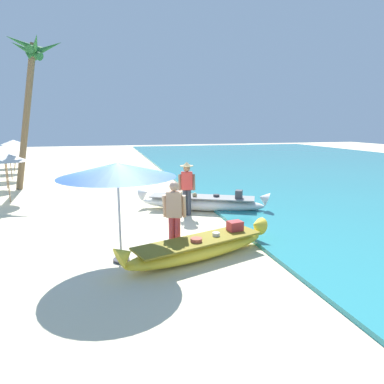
{
  "coord_description": "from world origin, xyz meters",
  "views": [
    {
      "loc": [
        -0.52,
        -8.17,
        3.0
      ],
      "look_at": [
        2.08,
        1.71,
        0.9
      ],
      "focal_mm": 31.14,
      "sensor_mm": 36.0,
      "label": 1
    }
  ],
  "objects_px": {
    "person_tourist_customer": "(174,213)",
    "patio_umbrella_large": "(117,170)",
    "boat_yellow_foreground": "(200,247)",
    "boat_white_midground": "(202,203)",
    "person_vendor_hatted": "(187,185)",
    "palm_tree_leaning_seaward": "(31,71)"
  },
  "relations": [
    {
      "from": "person_tourist_customer",
      "to": "patio_umbrella_large",
      "type": "xyz_separation_m",
      "value": [
        -1.27,
        -0.26,
        1.08
      ]
    },
    {
      "from": "patio_umbrella_large",
      "to": "palm_tree_leaning_seaward",
      "type": "xyz_separation_m",
      "value": [
        -3.2,
        9.69,
        3.24
      ]
    },
    {
      "from": "boat_yellow_foreground",
      "to": "person_vendor_hatted",
      "type": "bearing_deg",
      "value": 80.87
    },
    {
      "from": "boat_yellow_foreground",
      "to": "boat_white_midground",
      "type": "relative_size",
      "value": 0.88
    },
    {
      "from": "person_vendor_hatted",
      "to": "boat_white_midground",
      "type": "bearing_deg",
      "value": 36.59
    },
    {
      "from": "boat_white_midground",
      "to": "person_tourist_customer",
      "type": "xyz_separation_m",
      "value": [
        -1.72,
        -3.55,
        0.68
      ]
    },
    {
      "from": "boat_yellow_foreground",
      "to": "palm_tree_leaning_seaward",
      "type": "bearing_deg",
      "value": 116.38
    },
    {
      "from": "boat_white_midground",
      "to": "boat_yellow_foreground",
      "type": "bearing_deg",
      "value": -107.01
    },
    {
      "from": "patio_umbrella_large",
      "to": "palm_tree_leaning_seaward",
      "type": "relative_size",
      "value": 0.37
    },
    {
      "from": "boat_white_midground",
      "to": "person_vendor_hatted",
      "type": "xyz_separation_m",
      "value": [
        -0.67,
        -0.5,
        0.76
      ]
    },
    {
      "from": "boat_yellow_foreground",
      "to": "person_vendor_hatted",
      "type": "relative_size",
      "value": 2.17
    },
    {
      "from": "boat_yellow_foreground",
      "to": "patio_umbrella_large",
      "type": "relative_size",
      "value": 1.57
    },
    {
      "from": "boat_white_midground",
      "to": "person_vendor_hatted",
      "type": "bearing_deg",
      "value": -143.41
    },
    {
      "from": "person_tourist_customer",
      "to": "boat_white_midground",
      "type": "bearing_deg",
      "value": 64.13
    },
    {
      "from": "boat_yellow_foreground",
      "to": "boat_white_midground",
      "type": "distance_m",
      "value": 4.27
    },
    {
      "from": "boat_white_midground",
      "to": "person_tourist_customer",
      "type": "distance_m",
      "value": 4.01
    },
    {
      "from": "palm_tree_leaning_seaward",
      "to": "person_tourist_customer",
      "type": "bearing_deg",
      "value": -64.67
    },
    {
      "from": "boat_white_midground",
      "to": "palm_tree_leaning_seaward",
      "type": "height_order",
      "value": "palm_tree_leaning_seaward"
    },
    {
      "from": "boat_white_midground",
      "to": "palm_tree_leaning_seaward",
      "type": "bearing_deg",
      "value": 136.48
    },
    {
      "from": "boat_yellow_foreground",
      "to": "person_tourist_customer",
      "type": "bearing_deg",
      "value": 131.85
    },
    {
      "from": "patio_umbrella_large",
      "to": "boat_white_midground",
      "type": "bearing_deg",
      "value": 51.92
    },
    {
      "from": "person_tourist_customer",
      "to": "patio_umbrella_large",
      "type": "relative_size",
      "value": 0.68
    }
  ]
}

